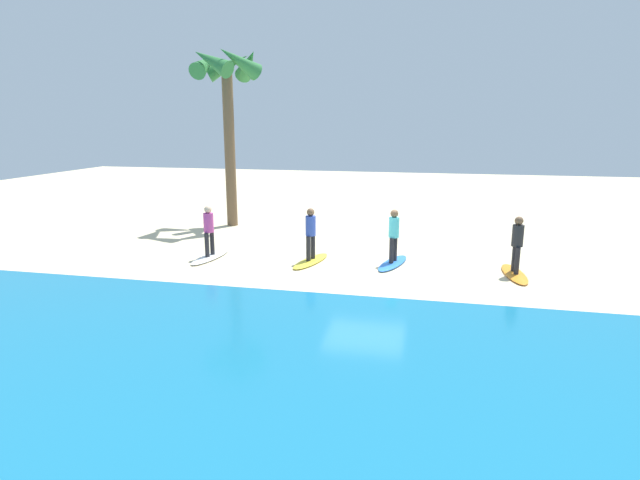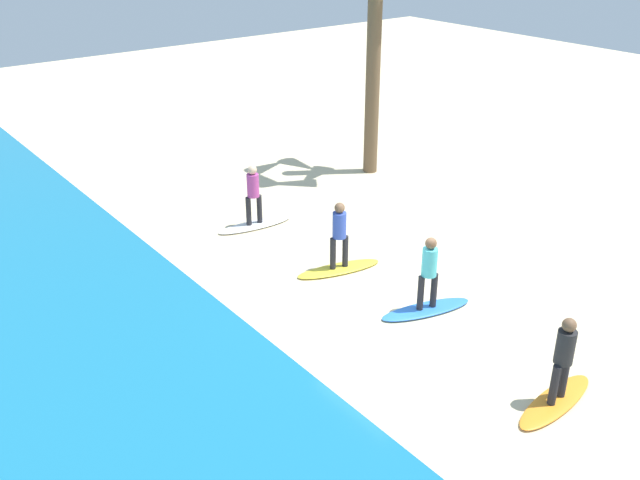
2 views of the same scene
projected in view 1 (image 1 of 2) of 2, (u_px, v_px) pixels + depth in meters
The scene contains 10 objects.
ground_plane at pixel (366, 266), 15.91m from camera, with size 60.00×60.00×0.00m, color beige.
surfboard_orange at pixel (514, 274), 14.89m from camera, with size 2.10×0.56×0.09m, color orange.
surfer_orange at pixel (517, 241), 14.67m from camera, with size 0.32×0.46×1.64m.
surfboard_blue at pixel (393, 263), 16.03m from camera, with size 2.10×0.56×0.09m, color blue.
surfer_blue at pixel (394, 232), 15.81m from camera, with size 0.32×0.45×1.64m.
surfboard_yellow at pixel (311, 261), 16.27m from camera, with size 2.10×0.56×0.09m, color yellow.
surfer_yellow at pixel (311, 230), 16.05m from camera, with size 0.32×0.45×1.64m.
surfboard_white at pixel (210, 257), 16.76m from camera, with size 2.10×0.56×0.09m, color white.
surfer_white at pixel (209, 227), 16.54m from camera, with size 0.32×0.46×1.64m.
palm_tree at pixel (227, 82), 20.77m from camera, with size 2.88×3.03×7.33m.
Camera 1 is at (-1.88, 15.27, 4.36)m, focal length 28.92 mm.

